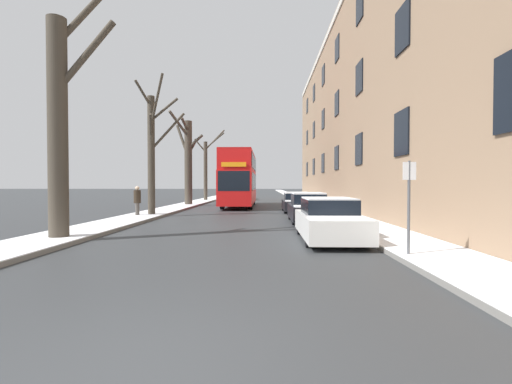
% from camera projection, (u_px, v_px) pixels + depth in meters
% --- Properties ---
extents(ground_plane, '(320.00, 320.00, 0.00)m').
position_uv_depth(ground_plane, '(130.00, 372.00, 3.40)').
color(ground_plane, '#303335').
extents(sidewalk_left, '(2.21, 130.00, 0.16)m').
position_uv_depth(sidewalk_left, '(223.00, 196.00, 56.53)').
color(sidewalk_left, slate).
rests_on(sidewalk_left, ground).
extents(sidewalk_right, '(2.21, 130.00, 0.16)m').
position_uv_depth(sidewalk_right, '(292.00, 196.00, 56.20)').
color(sidewalk_right, slate).
rests_on(sidewalk_right, ground).
extents(terrace_facade_right, '(9.10, 49.76, 15.51)m').
position_uv_depth(terrace_facade_right, '(397.00, 107.00, 25.90)').
color(terrace_facade_right, '#8C7056').
rests_on(terrace_facade_right, ground).
extents(bare_tree_left_0, '(2.49, 1.37, 8.56)m').
position_uv_depth(bare_tree_left_0, '(60.00, 121.00, 11.23)').
color(bare_tree_left_0, '#423A30').
rests_on(bare_tree_left_0, ground).
extents(bare_tree_left_1, '(2.50, 2.08, 8.10)m').
position_uv_depth(bare_tree_left_1, '(152.00, 149.00, 20.02)').
color(bare_tree_left_1, '#423A30').
rests_on(bare_tree_left_1, ground).
extents(bare_tree_left_2, '(2.75, 2.86, 8.10)m').
position_uv_depth(bare_tree_left_2, '(188.00, 159.00, 30.18)').
color(bare_tree_left_2, '#423A30').
rests_on(bare_tree_left_2, ground).
extents(bare_tree_left_3, '(3.59, 1.51, 8.08)m').
position_uv_depth(bare_tree_left_3, '(206.00, 168.00, 39.08)').
color(bare_tree_left_3, '#423A30').
rests_on(bare_tree_left_3, ground).
extents(double_decker_bus, '(2.52, 10.54, 4.53)m').
position_uv_depth(double_decker_bus, '(240.00, 177.00, 29.20)').
color(double_decker_bus, red).
rests_on(double_decker_bus, ground).
extents(parked_car_0, '(1.89, 4.48, 1.43)m').
position_uv_depth(parked_car_0, '(329.00, 220.00, 11.53)').
color(parked_car_0, silver).
rests_on(parked_car_0, ground).
extents(parked_car_1, '(1.82, 4.22, 1.48)m').
position_uv_depth(parked_car_1, '(308.00, 208.00, 17.14)').
color(parked_car_1, black).
rests_on(parked_car_1, ground).
extents(parked_car_2, '(1.89, 4.20, 1.38)m').
position_uv_depth(parked_car_2, '(297.00, 203.00, 23.55)').
color(parked_car_2, black).
rests_on(parked_car_2, ground).
extents(oncoming_van, '(1.97, 5.58, 2.29)m').
position_uv_depth(oncoming_van, '(235.00, 190.00, 43.42)').
color(oncoming_van, white).
rests_on(oncoming_van, ground).
extents(pedestrian_left_sidewalk, '(0.39, 0.39, 1.80)m').
position_uv_depth(pedestrian_left_sidewalk, '(137.00, 200.00, 19.42)').
color(pedestrian_left_sidewalk, '#4C4742').
rests_on(pedestrian_left_sidewalk, ground).
extents(street_sign_post, '(0.32, 0.07, 2.46)m').
position_uv_depth(street_sign_post, '(409.00, 203.00, 8.41)').
color(street_sign_post, '#4C4F54').
rests_on(street_sign_post, ground).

